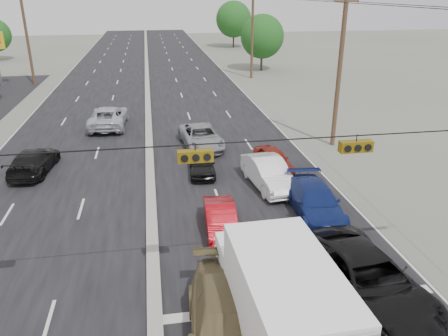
# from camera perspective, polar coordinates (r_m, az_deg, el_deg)

# --- Properties ---
(ground) EXTENTS (200.00, 200.00, 0.00)m
(ground) POSITION_cam_1_polar(r_m,az_deg,el_deg) (15.52, -9.03, -17.95)
(ground) COLOR #606356
(ground) RESTS_ON ground
(road_surface) EXTENTS (20.00, 160.00, 0.02)m
(road_surface) POSITION_cam_1_polar(r_m,az_deg,el_deg) (43.07, -9.92, 8.59)
(road_surface) COLOR black
(road_surface) RESTS_ON ground
(center_median) EXTENTS (0.50, 160.00, 0.20)m
(center_median) POSITION_cam_1_polar(r_m,az_deg,el_deg) (43.05, -9.93, 8.72)
(center_median) COLOR gray
(center_median) RESTS_ON ground
(utility_pole_left_c) EXTENTS (1.60, 0.30, 10.00)m
(utility_pole_left_c) POSITION_cam_1_polar(r_m,az_deg,el_deg) (53.69, -24.32, 15.23)
(utility_pole_left_c) COLOR #422D1E
(utility_pole_left_c) RESTS_ON ground
(utility_pole_right_b) EXTENTS (1.60, 0.30, 10.00)m
(utility_pole_right_b) POSITION_cam_1_polar(r_m,az_deg,el_deg) (29.92, 14.85, 12.24)
(utility_pole_right_b) COLOR #422D1E
(utility_pole_right_b) RESTS_ON ground
(utility_pole_right_c) EXTENTS (1.60, 0.30, 10.00)m
(utility_pole_right_c) POSITION_cam_1_polar(r_m,az_deg,el_deg) (53.53, 3.71, 17.04)
(utility_pole_right_c) COLOR #422D1E
(utility_pole_right_c) RESTS_ON ground
(traffic_signals) EXTENTS (25.00, 0.30, 0.54)m
(traffic_signals) POSITION_cam_1_polar(r_m,az_deg,el_deg) (12.76, -4.22, 1.74)
(traffic_signals) COLOR black
(traffic_signals) RESTS_ON ground
(tree_right_mid) EXTENTS (5.60, 5.60, 7.14)m
(tree_right_mid) POSITION_cam_1_polar(r_m,az_deg,el_deg) (59.03, 5.01, 16.74)
(tree_right_mid) COLOR #382619
(tree_right_mid) RESTS_ON ground
(tree_right_far) EXTENTS (6.40, 6.40, 8.16)m
(tree_right_far) POSITION_cam_1_polar(r_m,az_deg,el_deg) (83.54, 1.26, 18.85)
(tree_right_far) COLOR #382619
(tree_right_far) RESTS_ON ground
(box_truck) EXTENTS (2.55, 6.83, 3.43)m
(box_truck) POSITION_cam_1_polar(r_m,az_deg,el_deg) (13.00, 7.05, -17.01)
(box_truck) COLOR black
(box_truck) RESTS_ON ground
(tan_sedan) EXTENTS (3.01, 6.28, 1.77)m
(tan_sedan) POSITION_cam_1_polar(r_m,az_deg,el_deg) (13.44, 0.91, -20.18)
(tan_sedan) COLOR brown
(tan_sedan) RESTS_ON ground
(red_sedan) EXTENTS (1.51, 3.84, 1.24)m
(red_sedan) POSITION_cam_1_polar(r_m,az_deg,el_deg) (19.22, -0.43, -6.77)
(red_sedan) COLOR #A00913
(red_sedan) RESTS_ON ground
(black_suv) EXTENTS (3.64, 6.57, 1.74)m
(black_suv) POSITION_cam_1_polar(r_m,az_deg,el_deg) (15.94, 18.00, -13.73)
(black_suv) COLOR black
(black_suv) RESTS_ON ground
(queue_car_a) EXTENTS (1.70, 3.67, 1.22)m
(queue_car_a) POSITION_cam_1_polar(r_m,az_deg,el_deg) (25.26, -2.88, 0.53)
(queue_car_a) COLOR black
(queue_car_a) RESTS_ON ground
(queue_car_b) EXTENTS (2.22, 4.89, 1.56)m
(queue_car_b) POSITION_cam_1_polar(r_m,az_deg,el_deg) (23.60, 5.84, -0.73)
(queue_car_b) COLOR white
(queue_car_b) RESTS_ON ground
(queue_car_c) EXTENTS (2.92, 5.42, 1.45)m
(queue_car_c) POSITION_cam_1_polar(r_m,az_deg,el_deg) (29.57, -3.01, 4.06)
(queue_car_c) COLOR gray
(queue_car_c) RESTS_ON ground
(queue_car_d) EXTENTS (2.46, 5.19, 1.46)m
(queue_car_d) POSITION_cam_1_polar(r_m,az_deg,el_deg) (20.98, 11.85, -4.32)
(queue_car_d) COLOR navy
(queue_car_d) RESTS_ON ground
(queue_car_e) EXTENTS (1.93, 3.82, 1.25)m
(queue_car_e) POSITION_cam_1_polar(r_m,az_deg,el_deg) (26.03, 6.49, 1.12)
(queue_car_e) COLOR maroon
(queue_car_e) RESTS_ON ground
(oncoming_near) EXTENTS (2.43, 4.96, 1.39)m
(oncoming_near) POSITION_cam_1_polar(r_m,az_deg,el_deg) (27.72, -23.60, 0.83)
(oncoming_near) COLOR black
(oncoming_near) RESTS_ON ground
(oncoming_far) EXTENTS (2.90, 5.87, 1.60)m
(oncoming_far) POSITION_cam_1_polar(r_m,az_deg,el_deg) (35.21, -14.86, 6.46)
(oncoming_far) COLOR #B5B8BD
(oncoming_far) RESTS_ON ground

